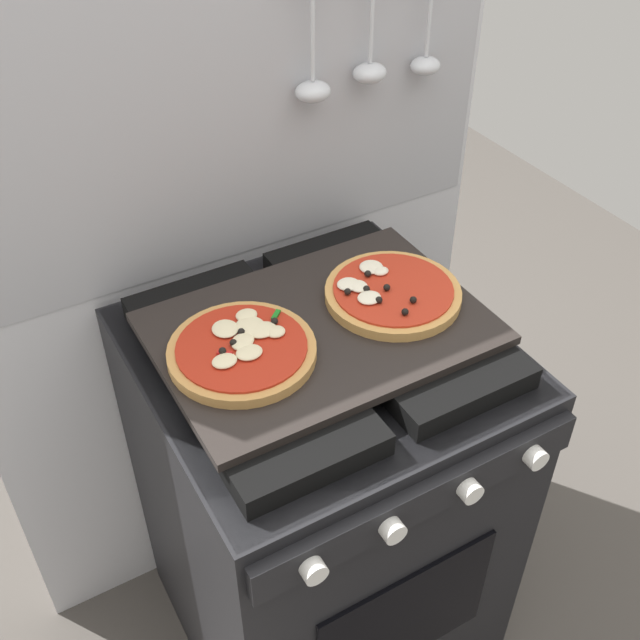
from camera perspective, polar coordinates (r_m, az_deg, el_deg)
The scene contains 6 objects.
ground_plane at distance 1.99m, azimuth 0.00°, elevation -21.10°, with size 4.00×4.00×0.00m, color #4C4742.
kitchen_backsplash at distance 1.59m, azimuth -5.96°, elevation 2.82°, with size 1.10×0.09×1.55m.
stove at distance 1.61m, azimuth 0.03°, elevation -13.24°, with size 0.60×0.64×0.90m.
baking_tray at distance 1.27m, azimuth 0.00°, elevation -0.62°, with size 0.54×0.38×0.02m, color black.
pizza_left at distance 1.21m, azimuth -5.79°, elevation -2.18°, with size 0.24×0.24×0.03m.
pizza_right at distance 1.32m, azimuth 5.42°, elevation 1.96°, with size 0.24×0.24×0.03m.
Camera 1 is at (-0.49, -0.85, 1.73)m, focal length 43.02 mm.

